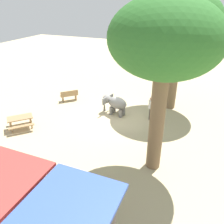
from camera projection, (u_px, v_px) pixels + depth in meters
name	position (u px, v px, depth m)	size (l,w,h in m)	color
ground_plane	(118.00, 118.00, 15.93)	(60.00, 60.00, 0.00)	tan
elephant	(115.00, 103.00, 16.08)	(1.95, 1.29, 1.34)	slate
person_handler	(151.00, 107.00, 15.36)	(0.32, 0.51, 1.62)	#3F3833
shade_tree_main	(165.00, 42.00, 8.77)	(4.54, 4.16, 7.72)	brown
shade_tree_secondary	(180.00, 21.00, 14.76)	(5.34, 4.89, 8.10)	brown
wooden_bench	(69.00, 95.00, 18.35)	(1.27, 1.28, 0.88)	#9E7A51
picnic_table_near	(20.00, 120.00, 14.45)	(2.11, 2.11, 0.78)	#9E7A51
market_stall_red	(8.00, 207.00, 7.79)	(2.50, 2.50, 2.52)	#59514C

